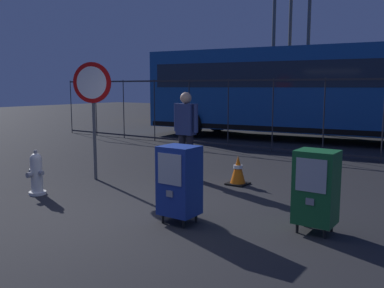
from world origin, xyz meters
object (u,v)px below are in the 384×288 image
(traffic_cone, at_px, (238,171))
(street_light_far_left, at_px, (290,38))
(street_light_near_right, at_px, (274,23))
(street_light_far_right, at_px, (309,10))
(newspaper_box_secondary, at_px, (316,187))
(newspaper_box_primary, at_px, (179,180))
(pedestrian, at_px, (186,130))
(stop_sign, at_px, (93,96))
(bus_far, at_px, (298,88))
(bus_near, at_px, (304,89))
(fire_hydrant, at_px, (36,174))

(traffic_cone, relative_size, street_light_far_left, 0.08)
(street_light_near_right, relative_size, street_light_far_right, 0.87)
(newspaper_box_secondary, relative_size, traffic_cone, 1.92)
(street_light_far_left, bearing_deg, traffic_cone, -72.48)
(newspaper_box_primary, distance_m, street_light_far_left, 14.13)
(pedestrian, bearing_deg, street_light_far_left, 101.93)
(stop_sign, height_order, pedestrian, stop_sign)
(traffic_cone, bearing_deg, bus_far, 105.80)
(newspaper_box_primary, bearing_deg, pedestrian, 123.75)
(newspaper_box_primary, height_order, stop_sign, stop_sign)
(bus_near, xyz_separation_m, street_light_far_left, (-2.15, 3.97, 2.14))
(newspaper_box_primary, height_order, street_light_far_left, street_light_far_left)
(pedestrian, bearing_deg, street_light_near_right, 104.43)
(newspaper_box_primary, height_order, street_light_near_right, street_light_near_right)
(bus_far, distance_m, street_light_far_left, 2.34)
(pedestrian, xyz_separation_m, street_light_near_right, (-2.46, 9.57, 3.36))
(street_light_near_right, bearing_deg, pedestrian, -75.57)
(bus_near, relative_size, street_light_far_left, 1.63)
(fire_hydrant, height_order, street_light_far_left, street_light_far_left)
(bus_far, bearing_deg, fire_hydrant, -91.47)
(fire_hydrant, height_order, bus_far, bus_far)
(newspaper_box_primary, height_order, street_light_far_right, street_light_far_right)
(fire_hydrant, xyz_separation_m, street_light_far_left, (-1.03, 13.38, 3.50))
(fire_hydrant, relative_size, newspaper_box_primary, 0.73)
(newspaper_box_secondary, distance_m, traffic_cone, 2.62)
(newspaper_box_primary, bearing_deg, fire_hydrant, -176.15)
(street_light_near_right, distance_m, street_light_far_right, 1.62)
(fire_hydrant, xyz_separation_m, traffic_cone, (2.40, 2.53, -0.09))
(newspaper_box_secondary, relative_size, bus_near, 0.10)
(fire_hydrant, distance_m, bus_far, 14.42)
(newspaper_box_primary, xyz_separation_m, bus_near, (-1.68, 9.22, 1.14))
(bus_far, xyz_separation_m, street_light_far_left, (-0.09, -0.94, 2.14))
(bus_near, bearing_deg, fire_hydrant, -103.95)
(stop_sign, xyz_separation_m, street_light_far_right, (-0.05, 11.78, 3.27))
(stop_sign, distance_m, street_light_far_left, 12.30)
(pedestrian, height_order, bus_near, bus_near)
(fire_hydrant, relative_size, street_light_far_right, 0.09)
(bus_far, bearing_deg, stop_sign, -91.37)
(pedestrian, bearing_deg, stop_sign, -139.79)
(traffic_cone, bearing_deg, stop_sign, -153.98)
(stop_sign, bearing_deg, newspaper_box_primary, -21.68)
(bus_far, xyz_separation_m, street_light_far_right, (0.82, -1.22, 3.16))
(street_light_far_left, bearing_deg, pedestrian, -78.07)
(street_light_near_right, height_order, street_light_far_right, street_light_far_right)
(stop_sign, relative_size, street_light_far_left, 0.34)
(newspaper_box_primary, relative_size, street_light_near_right, 0.14)
(newspaper_box_primary, distance_m, pedestrian, 2.76)
(street_light_far_right, bearing_deg, stop_sign, -89.75)
(pedestrian, distance_m, street_light_far_right, 11.43)
(street_light_near_right, bearing_deg, fire_hydrant, -84.38)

